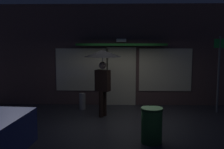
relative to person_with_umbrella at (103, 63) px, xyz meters
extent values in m
plane|color=#2D2D33|center=(0.60, -0.57, -1.71)|extent=(18.00, 18.00, 0.00)
cube|color=brown|center=(0.60, 1.78, 0.18)|extent=(10.17, 0.30, 3.79)
cube|color=beige|center=(0.60, 1.61, -0.61)|extent=(1.10, 0.04, 2.20)
cube|color=beige|center=(-0.89, 1.61, -0.36)|extent=(1.96, 0.04, 1.60)
cube|color=beige|center=(2.25, 1.61, -0.36)|extent=(1.96, 0.04, 1.60)
cube|color=white|center=(0.60, 1.53, 0.74)|extent=(0.36, 0.16, 0.12)
cube|color=#144C19|center=(0.60, 1.28, 0.59)|extent=(3.20, 0.70, 0.08)
cylinder|color=black|center=(0.05, 0.09, -1.30)|extent=(0.15, 0.15, 0.83)
cylinder|color=black|center=(-0.05, -0.09, -1.30)|extent=(0.15, 0.15, 0.83)
cube|color=black|center=(0.00, 0.00, -0.55)|extent=(0.52, 0.43, 0.67)
cube|color=silver|center=(-0.06, 0.11, -0.55)|extent=(0.13, 0.08, 0.54)
cube|color=navy|center=(-0.06, 0.12, -0.57)|extent=(0.06, 0.04, 0.43)
sphere|color=tan|center=(0.00, 0.00, -0.06)|extent=(0.23, 0.23, 0.23)
cylinder|color=slate|center=(0.00, 0.00, -0.05)|extent=(0.02, 0.02, 0.93)
cone|color=black|center=(0.00, 0.00, 0.32)|extent=(1.17, 1.17, 0.21)
cylinder|color=black|center=(-1.90, -2.80, -1.39)|extent=(0.65, 0.27, 0.64)
cylinder|color=#595B60|center=(3.85, 0.58, -0.42)|extent=(0.07, 0.07, 2.59)
cube|color=#198C33|center=(3.85, 0.56, 0.63)|extent=(0.40, 0.02, 0.30)
cylinder|color=#9E998E|center=(-0.78, 0.89, -1.43)|extent=(0.22, 0.22, 0.58)
cylinder|color=#1E4C23|center=(1.31, -2.27, -1.32)|extent=(0.49, 0.49, 0.79)
cylinder|color=black|center=(1.31, -2.27, -0.90)|extent=(0.52, 0.52, 0.06)
camera|label=1|loc=(0.55, -8.50, 0.67)|focal=43.31mm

